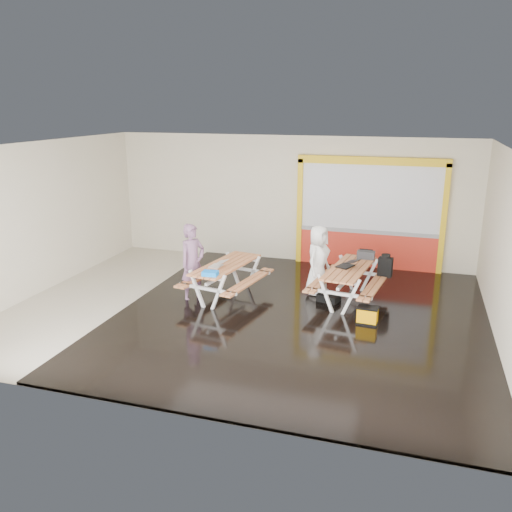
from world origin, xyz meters
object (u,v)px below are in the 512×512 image
(backpack, at_px, (385,266))
(laptop_left, at_px, (218,264))
(picnic_table_left, at_px, (226,272))
(toolbox, at_px, (366,255))
(dark_case, at_px, (329,297))
(picnic_table_right, at_px, (349,276))
(fluke_bag, at_px, (367,316))
(person_right, at_px, (318,260))
(blue_pouch, at_px, (210,273))
(person_left, at_px, (193,263))
(laptop_right, at_px, (348,264))

(backpack, bearing_deg, laptop_left, -158.00)
(picnic_table_left, xyz_separation_m, laptop_left, (-0.09, -0.25, 0.25))
(toolbox, bearing_deg, backpack, -20.28)
(dark_case, bearing_deg, toolbox, 54.04)
(picnic_table_right, height_order, toolbox, toolbox)
(fluke_bag, bearing_deg, backpack, 83.84)
(person_right, xyz_separation_m, dark_case, (0.34, -0.39, -0.74))
(person_right, bearing_deg, picnic_table_left, 128.03)
(picnic_table_left, distance_m, person_right, 2.12)
(blue_pouch, bearing_deg, picnic_table_right, 27.55)
(picnic_table_left, bearing_deg, backpack, 18.86)
(picnic_table_right, height_order, fluke_bag, picnic_table_right)
(picnic_table_right, height_order, person_left, person_left)
(blue_pouch, bearing_deg, laptop_right, 28.10)
(person_left, bearing_deg, laptop_left, -59.56)
(person_left, height_order, person_right, person_left)
(person_left, relative_size, person_right, 1.12)
(person_right, height_order, dark_case, person_right)
(person_left, bearing_deg, blue_pouch, -104.87)
(picnic_table_right, bearing_deg, fluke_bag, -64.90)
(person_left, distance_m, backpack, 4.38)
(toolbox, distance_m, dark_case, 1.41)
(picnic_table_right, relative_size, person_left, 1.27)
(picnic_table_left, relative_size, laptop_left, 5.64)
(picnic_table_left, relative_size, blue_pouch, 7.20)
(picnic_table_left, relative_size, person_right, 1.44)
(picnic_table_right, relative_size, backpack, 4.33)
(dark_case, bearing_deg, person_right, 131.43)
(picnic_table_left, height_order, picnic_table_right, picnic_table_right)
(toolbox, bearing_deg, fluke_bag, -82.16)
(toolbox, bearing_deg, picnic_table_left, -155.67)
(picnic_table_left, height_order, dark_case, picnic_table_left)
(person_left, xyz_separation_m, dark_case, (2.98, 0.70, -0.74))
(picnic_table_left, xyz_separation_m, blue_pouch, (-0.03, -0.87, 0.24))
(person_left, distance_m, blue_pouch, 0.88)
(picnic_table_right, distance_m, laptop_right, 0.26)
(picnic_table_right, height_order, blue_pouch, blue_pouch)
(laptop_right, height_order, toolbox, toolbox)
(laptop_left, relative_size, laptop_right, 0.71)
(picnic_table_left, distance_m, blue_pouch, 0.91)
(person_left, relative_size, dark_case, 3.92)
(picnic_table_right, relative_size, blue_pouch, 7.11)
(picnic_table_right, bearing_deg, backpack, 40.19)
(backpack, bearing_deg, toolbox, 159.72)
(person_left, distance_m, laptop_left, 0.59)
(backpack, bearing_deg, person_right, -165.50)
(dark_case, bearing_deg, laptop_right, 23.28)
(laptop_left, bearing_deg, picnic_table_left, 69.55)
(backpack, bearing_deg, laptop_right, -141.87)
(picnic_table_right, distance_m, laptop_left, 2.92)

